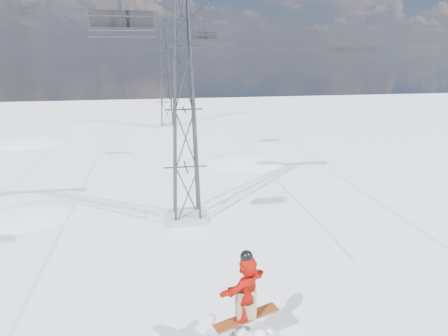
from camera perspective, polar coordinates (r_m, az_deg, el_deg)
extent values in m
plane|color=white|center=(13.14, -5.79, -21.73)|extent=(120.00, 120.00, 0.00)
sphere|color=white|center=(33.99, 2.72, -14.73)|extent=(20.00, 20.00, 20.00)
sphere|color=white|center=(44.06, -24.35, -9.92)|extent=(22.00, 22.00, 22.00)
cube|color=#999999|center=(20.02, -5.28, -7.00)|extent=(1.80, 1.80, 0.30)
cube|color=#999999|center=(44.06, -8.08, 5.93)|extent=(1.80, 1.80, 0.30)
cube|color=#32343A|center=(43.45, -8.70, 20.47)|extent=(5.00, 0.35, 0.35)
cube|color=#32343A|center=(43.42, -11.78, 20.06)|extent=(0.80, 0.25, 0.50)
cube|color=#32343A|center=(43.56, -5.61, 20.30)|extent=(0.80, 0.25, 0.50)
cylinder|color=black|center=(29.95, -12.40, 21.40)|extent=(0.06, 51.00, 0.06)
cylinder|color=black|center=(30.15, -3.38, 21.69)|extent=(0.06, 51.00, 0.06)
cube|color=#BA4C18|center=(11.36, 3.25, -20.55)|extent=(1.88, 0.88, 0.16)
imported|color=red|center=(10.83, 3.33, -16.66)|extent=(1.65, 1.43, 1.80)
cube|color=#897D54|center=(11.10, 3.29, -18.76)|extent=(0.63, 0.61, 0.83)
sphere|color=black|center=(10.38, 3.41, -12.60)|extent=(0.34, 0.34, 0.34)
cube|color=black|center=(13.17, -14.38, 18.68)|extent=(1.93, 0.44, 0.08)
cube|color=black|center=(13.40, -14.40, 19.88)|extent=(1.93, 0.06, 0.53)
cylinder|color=black|center=(12.92, -14.37, 17.66)|extent=(1.93, 0.06, 0.06)
cylinder|color=black|center=(12.90, -14.58, 20.24)|extent=(1.93, 0.05, 0.05)
cylinder|color=black|center=(28.49, -2.94, 19.92)|extent=(0.07, 0.07, 2.06)
cube|color=black|center=(28.44, -2.91, 17.85)|extent=(1.87, 0.42, 0.07)
cube|color=black|center=(28.66, -2.98, 18.41)|extent=(1.87, 0.06, 0.51)
cylinder|color=black|center=(28.21, -2.84, 17.39)|extent=(1.87, 0.06, 0.06)
cylinder|color=black|center=(28.17, -2.85, 18.53)|extent=(1.87, 0.05, 0.05)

